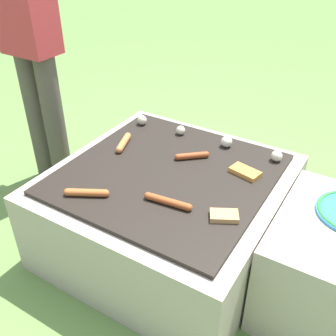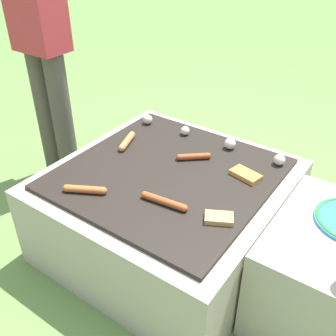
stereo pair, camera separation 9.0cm
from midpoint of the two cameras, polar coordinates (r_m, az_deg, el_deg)
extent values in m
plane|color=#608442|center=(1.93, 1.36, -10.90)|extent=(14.00, 14.00, 0.00)
cube|color=#A89E8C|center=(1.80, 1.45, -6.35)|extent=(0.95, 0.95, 0.40)
cube|color=black|center=(1.67, 1.54, -0.86)|extent=(0.83, 0.83, 0.02)
cube|color=#A89E8C|center=(1.64, 24.24, -14.29)|extent=(0.48, 0.57, 0.42)
cylinder|color=#4C473D|center=(2.33, -16.14, 7.35)|extent=(0.11, 0.11, 0.76)
cylinder|color=#4C473D|center=(2.23, -13.89, 6.58)|extent=(0.11, 0.11, 0.76)
cylinder|color=#93421E|center=(1.75, 5.22, 1.64)|extent=(0.12, 0.11, 0.03)
sphere|color=#93421E|center=(1.74, 3.11, 1.53)|extent=(0.03, 0.03, 0.03)
sphere|color=#93421E|center=(1.77, 7.29, 1.75)|extent=(0.03, 0.03, 0.03)
cylinder|color=#B7602D|center=(1.57, -10.36, -3.11)|extent=(0.14, 0.10, 0.03)
sphere|color=#B7602D|center=(1.59, -12.94, -2.90)|extent=(0.03, 0.03, 0.03)
sphere|color=#B7602D|center=(1.55, -7.72, -3.32)|extent=(0.03, 0.03, 0.03)
cylinder|color=#A34C23|center=(1.48, 1.18, -4.90)|extent=(0.17, 0.05, 0.03)
sphere|color=#A34C23|center=(1.45, 4.16, -5.88)|extent=(0.03, 0.03, 0.03)
sphere|color=#A34C23|center=(1.51, -1.68, -3.95)|extent=(0.03, 0.03, 0.03)
cylinder|color=#C6753D|center=(1.87, -4.59, 3.87)|extent=(0.07, 0.14, 0.03)
sphere|color=#C6753D|center=(1.92, -3.91, 4.83)|extent=(0.03, 0.03, 0.03)
sphere|color=#C6753D|center=(1.81, -5.31, 2.86)|extent=(0.03, 0.03, 0.03)
cube|color=#D18438|center=(1.67, 12.72, -0.99)|extent=(0.14, 0.09, 0.02)
cube|color=tan|center=(1.43, 9.22, -7.22)|extent=(0.12, 0.11, 0.02)
sphere|color=beige|center=(2.05, -1.68, 7.05)|extent=(0.05, 0.05, 0.05)
sphere|color=beige|center=(1.95, 3.83, 5.41)|extent=(0.04, 0.04, 0.04)
sphere|color=silver|center=(1.85, 10.37, 3.49)|extent=(0.05, 0.05, 0.05)
sphere|color=beige|center=(1.78, 17.27, 1.14)|extent=(0.05, 0.05, 0.05)
camera|label=1|loc=(0.05, -88.44, 1.02)|focal=42.00mm
camera|label=2|loc=(0.05, 91.56, -1.02)|focal=42.00mm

